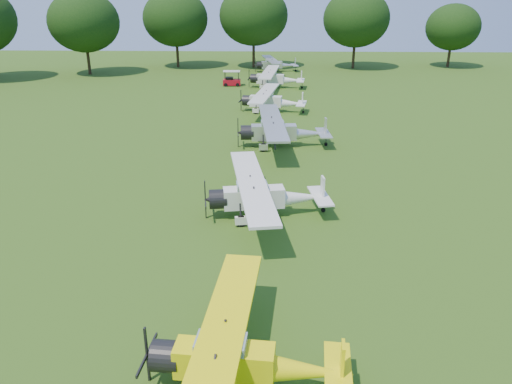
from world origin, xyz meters
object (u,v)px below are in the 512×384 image
golf_cart (231,81)px  aircraft_6 (274,77)px  aircraft_7 (275,64)px  aircraft_2 (240,357)px  aircraft_4 (281,130)px  aircraft_3 (263,194)px  aircraft_5 (271,100)px

golf_cart → aircraft_6: bearing=-15.1°
aircraft_7 → golf_cart: (-5.87, -12.60, -0.59)m
aircraft_2 → aircraft_4: bearing=91.2°
aircraft_3 → aircraft_6: size_ratio=0.97×
aircraft_6 → aircraft_7: bearing=95.3°
aircraft_5 → aircraft_7: 27.86m
aircraft_4 → aircraft_6: size_ratio=1.04×
aircraft_6 → golf_cart: size_ratio=4.98×
golf_cart → aircraft_5: bearing=-72.8°
aircraft_2 → aircraft_4: 27.13m
golf_cart → aircraft_2: bearing=-87.3°
aircraft_2 → golf_cart: aircraft_2 is taller
aircraft_4 → aircraft_5: bearing=89.7°
aircraft_3 → golf_cart: 41.80m
aircraft_4 → aircraft_6: (-0.48, 26.52, -0.05)m
aircraft_3 → golf_cart: bearing=88.2°
aircraft_5 → aircraft_6: (0.42, 13.93, 0.07)m
aircraft_5 → golf_cart: bearing=118.0°
aircraft_6 → aircraft_4: bearing=-83.4°
aircraft_3 → aircraft_7: aircraft_3 is taller
aircraft_4 → aircraft_7: (-0.39, 40.45, -0.16)m
aircraft_5 → aircraft_3: bearing=-82.0°
aircraft_6 → aircraft_7: 13.93m
aircraft_6 → aircraft_7: (0.09, 13.93, -0.11)m
aircraft_2 → aircraft_5: bearing=93.6°
aircraft_4 → golf_cart: bearing=98.4°
aircraft_5 → aircraft_6: 13.94m
aircraft_4 → golf_cart: (-6.26, 27.85, -0.75)m
aircraft_7 → aircraft_4: bearing=-99.1°
golf_cart → aircraft_4: bearing=-79.5°
aircraft_5 → golf_cart: (-5.37, 15.26, -0.63)m
aircraft_6 → golf_cart: bearing=172.6°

